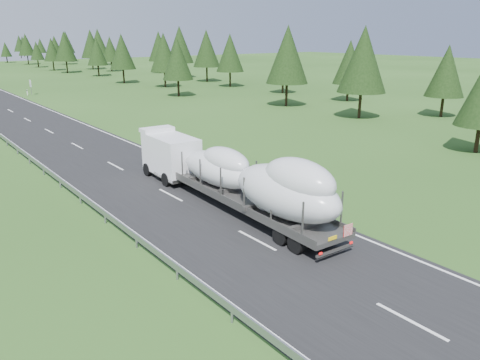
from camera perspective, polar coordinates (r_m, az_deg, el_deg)
ground at (r=19.20m, az=20.09°, el=-15.91°), size 400.00×400.00×0.00m
highway_sign at (r=90.97m, az=-24.19°, el=10.57°), size 0.08×0.90×2.60m
tree_line_right at (r=114.19m, az=-10.14°, el=15.37°), size 27.80×273.75×12.21m
boat_truck at (r=27.75m, az=-0.26°, el=0.63°), size 3.34×18.89×4.30m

